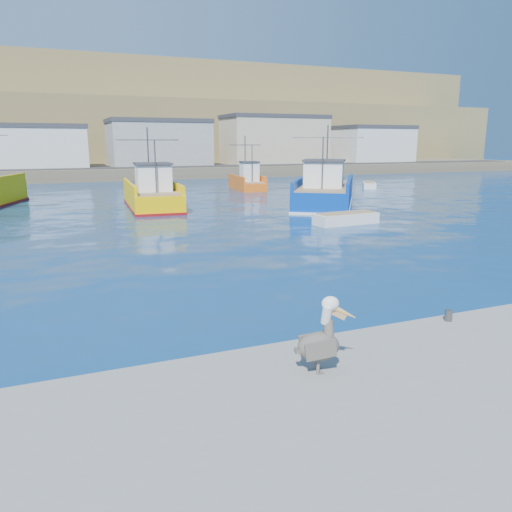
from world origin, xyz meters
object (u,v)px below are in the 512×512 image
(trawler_yellow_b, at_px, (152,195))
(trawler_blue, at_px, (325,192))
(skiff_far, at_px, (369,185))
(skiff_mid, at_px, (346,219))
(pelican, at_px, (321,340))
(boat_orange, at_px, (248,181))

(trawler_yellow_b, height_order, trawler_blue, trawler_blue)
(trawler_blue, height_order, skiff_far, trawler_blue)
(trawler_yellow_b, relative_size, skiff_far, 2.70)
(trawler_blue, bearing_deg, skiff_far, 43.44)
(skiff_mid, xyz_separation_m, skiff_far, (16.92, 21.58, -0.02))
(skiff_far, bearing_deg, skiff_mid, -128.10)
(trawler_yellow_b, xyz_separation_m, trawler_blue, (13.57, -4.24, 0.09))
(trawler_yellow_b, distance_m, pelican, 32.31)
(skiff_mid, bearing_deg, boat_orange, 83.26)
(boat_orange, xyz_separation_m, skiff_far, (14.00, -3.16, -0.70))
(trawler_blue, xyz_separation_m, boat_orange, (-0.71, 15.75, -0.13))
(skiff_far, relative_size, pelican, 2.49)
(trawler_yellow_b, relative_size, skiff_mid, 2.51)
(trawler_blue, relative_size, skiff_mid, 2.91)
(pelican, bearing_deg, boat_orange, 70.30)
(trawler_yellow_b, height_order, pelican, trawler_yellow_b)
(boat_orange, relative_size, skiff_mid, 1.63)
(pelican, bearing_deg, skiff_far, 53.82)
(trawler_yellow_b, xyz_separation_m, skiff_far, (26.86, 8.35, -0.74))
(skiff_far, distance_m, pelican, 50.23)
(trawler_yellow_b, distance_m, skiff_mid, 16.56)
(skiff_mid, relative_size, pelican, 2.68)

